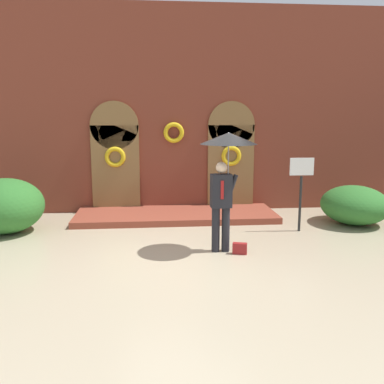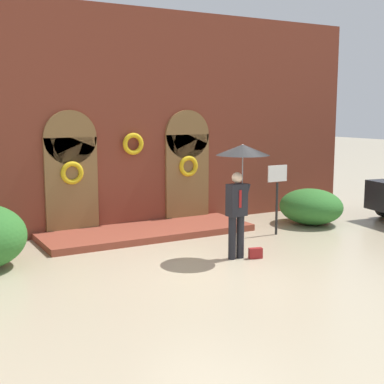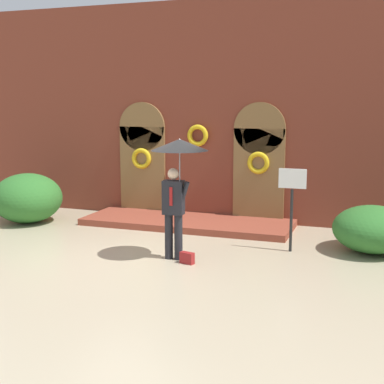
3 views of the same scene
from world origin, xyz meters
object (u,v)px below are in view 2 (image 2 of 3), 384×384
(handbag, at_px, (256,253))
(shrub_right, at_px, (311,206))
(sign_post, at_px, (277,188))
(person_with_umbrella, at_px, (241,166))

(handbag, xyz_separation_m, shrub_right, (3.32, 2.05, 0.37))
(handbag, xyz_separation_m, sign_post, (1.72, 1.51, 1.05))
(sign_post, bearing_deg, person_with_umbrella, -146.40)
(shrub_right, bearing_deg, handbag, -148.26)
(person_with_umbrella, height_order, sign_post, person_with_umbrella)
(person_with_umbrella, bearing_deg, sign_post, 33.60)
(sign_post, distance_m, shrub_right, 1.81)
(sign_post, xyz_separation_m, shrub_right, (1.59, 0.54, -0.69))
(shrub_right, bearing_deg, sign_post, -161.35)
(handbag, bearing_deg, shrub_right, 47.64)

